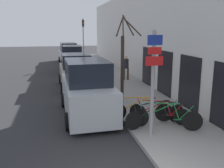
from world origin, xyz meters
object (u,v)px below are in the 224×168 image
at_px(bicycle_2, 159,113).
at_px(parked_car_0, 87,91).
at_px(parked_car_2, 72,60).
at_px(signpost, 153,80).
at_px(parked_car_1, 76,72).
at_px(pedestrian_near, 126,66).
at_px(bicycle_3, 141,111).
at_px(bicycle_1, 156,115).
at_px(traffic_light, 83,35).
at_px(bicycle_0, 165,118).
at_px(street_tree, 123,62).
at_px(parked_car_3, 68,54).

distance_m(bicycle_2, parked_car_0, 3.16).
xyz_separation_m(bicycle_2, parked_car_2, (-2.35, 13.18, 0.50)).
bearing_deg(signpost, parked_car_1, 102.63).
xyz_separation_m(parked_car_0, pedestrian_near, (3.56, 6.45, 0.02)).
distance_m(signpost, parked_car_0, 3.47).
bearing_deg(bicycle_3, parked_car_1, 32.29).
bearing_deg(signpost, parked_car_0, 122.92).
xyz_separation_m(bicycle_3, parked_car_2, (-1.70, 12.86, 0.47)).
distance_m(bicycle_1, traffic_light, 16.90).
distance_m(parked_car_1, traffic_light, 9.55).
bearing_deg(bicycle_0, parked_car_1, 42.89).
height_order(bicycle_0, parked_car_0, parked_car_0).
bearing_deg(parked_car_2, bicycle_3, -78.78).
xyz_separation_m(parked_car_1, traffic_light, (1.55, 9.20, 2.05)).
distance_m(bicycle_0, bicycle_1, 0.40).
xyz_separation_m(bicycle_3, parked_car_0, (-1.89, 1.48, 0.53)).
bearing_deg(parked_car_1, bicycle_1, -74.03).
bearing_deg(pedestrian_near, bicycle_3, 86.68).
relative_size(parked_car_1, traffic_light, 0.94).
bearing_deg(street_tree, bicycle_3, -88.40).
xyz_separation_m(parked_car_3, street_tree, (1.68, -16.00, 1.15)).
xyz_separation_m(bicycle_2, parked_car_1, (-2.55, 7.20, 0.45)).
xyz_separation_m(parked_car_2, traffic_light, (1.34, 3.22, 2.00)).
bearing_deg(pedestrian_near, bicycle_2, 91.48).
xyz_separation_m(signpost, parked_car_1, (-1.84, 8.19, -1.06)).
bearing_deg(parked_car_0, bicycle_3, -39.30).
height_order(bicycle_1, bicycle_3, bicycle_3).
bearing_deg(parked_car_1, street_tree, -68.66).
relative_size(bicycle_0, parked_car_0, 0.50).
xyz_separation_m(bicycle_1, bicycle_2, (0.26, 0.30, -0.02)).
bearing_deg(bicycle_1, parked_car_0, 35.09).
bearing_deg(parked_car_1, parked_car_0, -90.76).
relative_size(bicycle_2, street_tree, 0.48).
bearing_deg(pedestrian_near, parked_car_1, 24.98).
height_order(parked_car_2, parked_car_3, parked_car_2).
relative_size(parked_car_3, pedestrian_near, 2.84).
bearing_deg(bicycle_0, parked_car_2, 34.56).
bearing_deg(parked_car_0, traffic_light, 82.95).
height_order(parked_car_0, traffic_light, traffic_light).
relative_size(bicycle_1, parked_car_3, 0.53).
xyz_separation_m(bicycle_3, parked_car_1, (-1.91, 6.88, 0.42)).
bearing_deg(bicycle_2, pedestrian_near, 25.89).
height_order(pedestrian_near, traffic_light, traffic_light).
relative_size(signpost, parked_car_3, 0.74).
height_order(parked_car_1, traffic_light, traffic_light).
relative_size(signpost, traffic_light, 0.77).
bearing_deg(bicycle_1, traffic_light, -9.57).
bearing_deg(parked_car_3, parked_car_0, -93.54).
distance_m(bicycle_2, parked_car_1, 7.65).
relative_size(bicycle_3, parked_car_0, 0.52).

